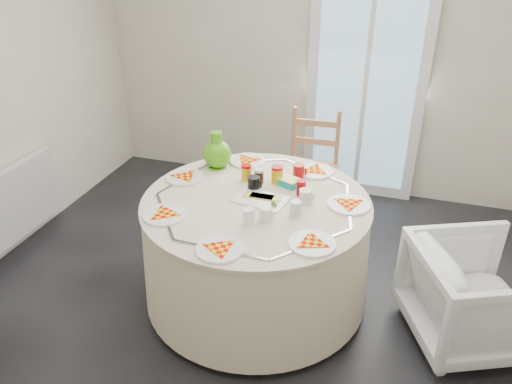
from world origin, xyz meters
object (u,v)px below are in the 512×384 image
(table, at_px, (256,250))
(wooden_chair, at_px, (311,169))
(armchair, at_px, (476,285))
(green_pitcher, at_px, (217,150))
(radiator, at_px, (10,206))

(table, xyz_separation_m, wooden_chair, (0.12, 1.08, 0.09))
(table, height_order, armchair, table)
(wooden_chair, bearing_deg, green_pitcher, -128.61)
(radiator, xyz_separation_m, green_pitcher, (1.51, 0.40, 0.49))
(table, bearing_deg, green_pitcher, 137.11)
(wooden_chair, bearing_deg, radiator, -153.74)
(table, distance_m, wooden_chair, 1.09)
(radiator, bearing_deg, table, 1.01)
(wooden_chair, height_order, armchair, wooden_chair)
(armchair, height_order, green_pitcher, green_pitcher)
(wooden_chair, relative_size, green_pitcher, 3.71)
(wooden_chair, distance_m, green_pitcher, 0.97)
(armchair, distance_m, green_pitcher, 1.82)
(table, height_order, wooden_chair, wooden_chair)
(radiator, distance_m, table, 1.91)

